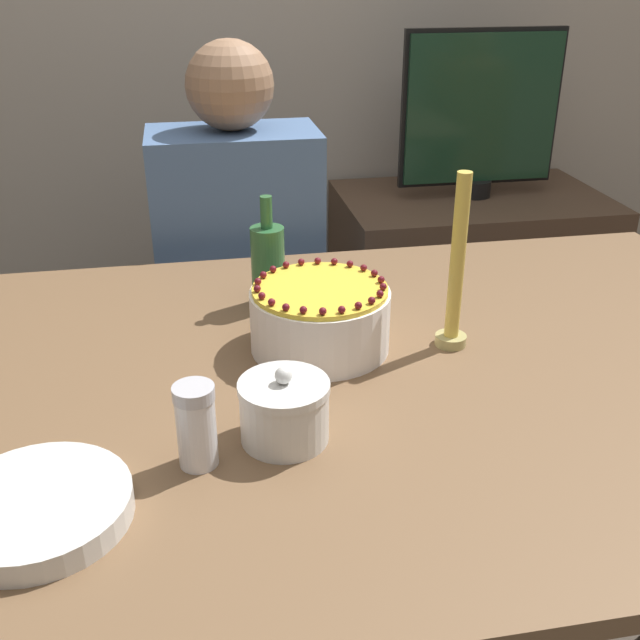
# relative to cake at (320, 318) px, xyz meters

# --- Properties ---
(dining_table) EXTENTS (1.57, 1.07, 0.77)m
(dining_table) POSITION_rel_cake_xyz_m (0.07, -0.09, -0.16)
(dining_table) COLOR brown
(dining_table) RESTS_ON ground_plane
(cake) EXTENTS (0.24, 0.24, 0.12)m
(cake) POSITION_rel_cake_xyz_m (0.00, 0.00, 0.00)
(cake) COLOR white
(cake) RESTS_ON dining_table
(sugar_bowl) EXTENTS (0.13, 0.13, 0.11)m
(sugar_bowl) POSITION_rel_cake_xyz_m (-0.10, -0.25, -0.01)
(sugar_bowl) COLOR silver
(sugar_bowl) RESTS_ON dining_table
(sugar_shaker) EXTENTS (0.05, 0.05, 0.12)m
(sugar_shaker) POSITION_rel_cake_xyz_m (-0.22, -0.29, 0.00)
(sugar_shaker) COLOR white
(sugar_shaker) RESTS_ON dining_table
(plate_stack) EXTENTS (0.22, 0.22, 0.03)m
(plate_stack) POSITION_rel_cake_xyz_m (-0.41, -0.36, -0.04)
(plate_stack) COLOR silver
(plate_stack) RESTS_ON dining_table
(candle) EXTENTS (0.05, 0.05, 0.30)m
(candle) POSITION_rel_cake_xyz_m (0.22, -0.03, 0.07)
(candle) COLOR tan
(candle) RESTS_ON dining_table
(bottle) EXTENTS (0.06, 0.06, 0.21)m
(bottle) POSITION_rel_cake_xyz_m (-0.06, 0.19, 0.03)
(bottle) COLOR #2D6638
(bottle) RESTS_ON dining_table
(person_man_blue_shirt) EXTENTS (0.40, 0.34, 1.21)m
(person_man_blue_shirt) POSITION_rel_cake_xyz_m (-0.09, 0.64, -0.30)
(person_man_blue_shirt) COLOR #595960
(person_man_blue_shirt) RESTS_ON ground_plane
(side_cabinet) EXTENTS (0.81, 0.51, 0.70)m
(side_cabinet) POSITION_rel_cake_xyz_m (0.67, 1.01, -0.47)
(side_cabinet) COLOR #4C3828
(side_cabinet) RESTS_ON ground_plane
(tv_monitor) EXTENTS (0.48, 0.10, 0.49)m
(tv_monitor) POSITION_rel_cake_xyz_m (0.67, 1.01, 0.13)
(tv_monitor) COLOR black
(tv_monitor) RESTS_ON side_cabinet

